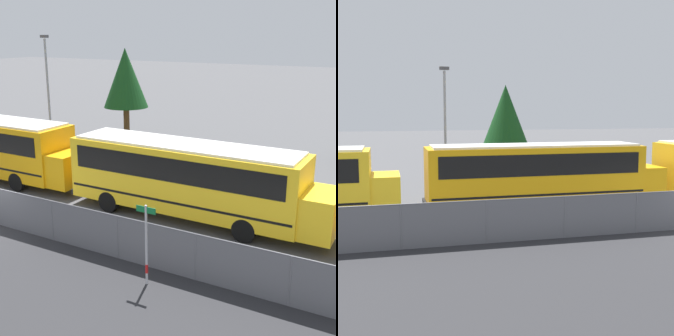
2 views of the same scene
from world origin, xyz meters
TOP-DOWN VIEW (x-y plane):
  - school_bus_1 at (-5.60, 4.65)m, footprint 11.74×2.52m
  - light_pole at (-9.13, 12.94)m, footprint 0.60×0.24m
  - tree_0 at (-4.42, 15.99)m, footprint 3.26×3.26m

SIDE VIEW (x-z plane):
  - school_bus_1 at x=-5.60m, z-range 0.30..3.62m
  - light_pole at x=-9.13m, z-range 0.38..8.00m
  - tree_0 at x=-4.42m, z-range 1.21..7.94m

